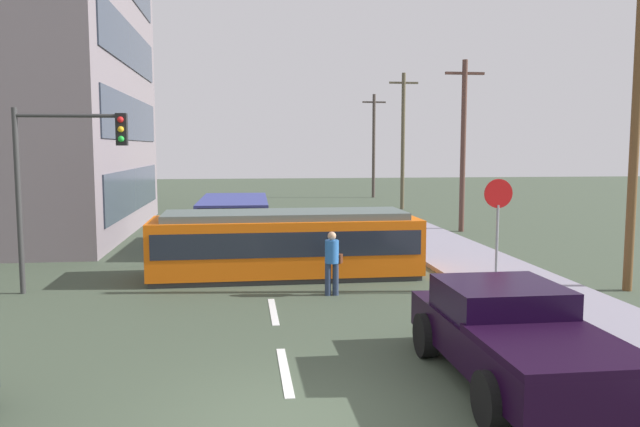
{
  "coord_description": "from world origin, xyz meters",
  "views": [
    {
      "loc": [
        -0.68,
        -8.45,
        3.83
      ],
      "look_at": [
        1.43,
        8.6,
        2.02
      ],
      "focal_mm": 35.31,
      "sensor_mm": 36.0,
      "label": 1
    }
  ],
  "objects_px": {
    "utility_pole_distant": "(374,144)",
    "city_bus": "(234,219)",
    "pickup_truck_parked": "(513,336)",
    "utility_pole_far": "(403,139)",
    "pedestrian_crossing": "(332,259)",
    "utility_pole_near": "(636,119)",
    "stop_sign": "(498,211)",
    "traffic_light_mast": "(63,164)",
    "streetcar_tram": "(285,243)",
    "utility_pole_mid": "(463,143)"
  },
  "relations": [
    {
      "from": "utility_pole_near",
      "to": "utility_pole_mid",
      "type": "relative_size",
      "value": 1.14
    },
    {
      "from": "streetcar_tram",
      "to": "utility_pole_far",
      "type": "height_order",
      "value": "utility_pole_far"
    },
    {
      "from": "traffic_light_mast",
      "to": "utility_pole_near",
      "type": "xyz_separation_m",
      "value": [
        14.88,
        -1.62,
        1.16
      ]
    },
    {
      "from": "utility_pole_mid",
      "to": "utility_pole_distant",
      "type": "bearing_deg",
      "value": 89.79
    },
    {
      "from": "city_bus",
      "to": "pedestrian_crossing",
      "type": "xyz_separation_m",
      "value": [
        2.62,
        -8.21,
        -0.15
      ]
    },
    {
      "from": "traffic_light_mast",
      "to": "utility_pole_far",
      "type": "height_order",
      "value": "utility_pole_far"
    },
    {
      "from": "traffic_light_mast",
      "to": "utility_pole_mid",
      "type": "height_order",
      "value": "utility_pole_mid"
    },
    {
      "from": "pedestrian_crossing",
      "to": "stop_sign",
      "type": "relative_size",
      "value": 0.58
    },
    {
      "from": "pedestrian_crossing",
      "to": "utility_pole_far",
      "type": "height_order",
      "value": "utility_pole_far"
    },
    {
      "from": "streetcar_tram",
      "to": "city_bus",
      "type": "xyz_separation_m",
      "value": [
        -1.58,
        5.65,
        0.08
      ]
    },
    {
      "from": "city_bus",
      "to": "pickup_truck_parked",
      "type": "xyz_separation_m",
      "value": [
        4.65,
        -14.66,
        -0.29
      ]
    },
    {
      "from": "utility_pole_distant",
      "to": "utility_pole_far",
      "type": "bearing_deg",
      "value": -90.9
    },
    {
      "from": "stop_sign",
      "to": "traffic_light_mast",
      "type": "height_order",
      "value": "traffic_light_mast"
    },
    {
      "from": "stop_sign",
      "to": "utility_pole_distant",
      "type": "bearing_deg",
      "value": 83.9
    },
    {
      "from": "pedestrian_crossing",
      "to": "utility_pole_far",
      "type": "bearing_deg",
      "value": 71.14
    },
    {
      "from": "stop_sign",
      "to": "utility_pole_far",
      "type": "xyz_separation_m",
      "value": [
        3.26,
        22.52,
        2.17
      ]
    },
    {
      "from": "city_bus",
      "to": "traffic_light_mast",
      "type": "xyz_separation_m",
      "value": [
        -4.3,
        -7.03,
        2.32
      ]
    },
    {
      "from": "pickup_truck_parked",
      "to": "utility_pole_far",
      "type": "xyz_separation_m",
      "value": [
        5.56,
        28.67,
        3.57
      ]
    },
    {
      "from": "pedestrian_crossing",
      "to": "utility_pole_near",
      "type": "height_order",
      "value": "utility_pole_near"
    },
    {
      "from": "traffic_light_mast",
      "to": "utility_pole_near",
      "type": "height_order",
      "value": "utility_pole_near"
    },
    {
      "from": "streetcar_tram",
      "to": "traffic_light_mast",
      "type": "height_order",
      "value": "traffic_light_mast"
    },
    {
      "from": "streetcar_tram",
      "to": "traffic_light_mast",
      "type": "distance_m",
      "value": 6.5
    },
    {
      "from": "city_bus",
      "to": "utility_pole_distant",
      "type": "relative_size",
      "value": 0.76
    },
    {
      "from": "utility_pole_mid",
      "to": "pickup_truck_parked",
      "type": "bearing_deg",
      "value": -107.23
    },
    {
      "from": "utility_pole_near",
      "to": "utility_pole_distant",
      "type": "distance_m",
      "value": 32.07
    },
    {
      "from": "traffic_light_mast",
      "to": "utility_pole_distant",
      "type": "bearing_deg",
      "value": 64.3
    },
    {
      "from": "pedestrian_crossing",
      "to": "utility_pole_near",
      "type": "distance_m",
      "value": 8.76
    },
    {
      "from": "utility_pole_near",
      "to": "utility_pole_mid",
      "type": "distance_m",
      "value": 12.15
    },
    {
      "from": "streetcar_tram",
      "to": "utility_pole_distant",
      "type": "xyz_separation_m",
      "value": [
        8.77,
        29.07,
        3.11
      ]
    },
    {
      "from": "traffic_light_mast",
      "to": "utility_pole_distant",
      "type": "distance_m",
      "value": 33.8
    },
    {
      "from": "city_bus",
      "to": "utility_pole_distant",
      "type": "bearing_deg",
      "value": 66.14
    },
    {
      "from": "city_bus",
      "to": "pedestrian_crossing",
      "type": "relative_size",
      "value": 3.58
    },
    {
      "from": "utility_pole_distant",
      "to": "city_bus",
      "type": "bearing_deg",
      "value": -113.86
    },
    {
      "from": "traffic_light_mast",
      "to": "utility_pole_near",
      "type": "relative_size",
      "value": 0.55
    },
    {
      "from": "streetcar_tram",
      "to": "city_bus",
      "type": "height_order",
      "value": "streetcar_tram"
    },
    {
      "from": "pedestrian_crossing",
      "to": "utility_pole_mid",
      "type": "height_order",
      "value": "utility_pole_mid"
    },
    {
      "from": "utility_pole_near",
      "to": "utility_pole_mid",
      "type": "xyz_separation_m",
      "value": [
        -0.3,
        12.14,
        -0.53
      ]
    },
    {
      "from": "city_bus",
      "to": "utility_pole_distant",
      "type": "height_order",
      "value": "utility_pole_distant"
    },
    {
      "from": "utility_pole_near",
      "to": "utility_pole_distant",
      "type": "bearing_deg",
      "value": 90.4
    },
    {
      "from": "utility_pole_distant",
      "to": "utility_pole_near",
      "type": "bearing_deg",
      "value": -89.6
    },
    {
      "from": "streetcar_tram",
      "to": "utility_pole_mid",
      "type": "height_order",
      "value": "utility_pole_mid"
    },
    {
      "from": "city_bus",
      "to": "utility_pole_near",
      "type": "distance_m",
      "value": 14.1
    },
    {
      "from": "traffic_light_mast",
      "to": "pickup_truck_parked",
      "type": "bearing_deg",
      "value": -40.43
    },
    {
      "from": "pedestrian_crossing",
      "to": "traffic_light_mast",
      "type": "distance_m",
      "value": 7.44
    },
    {
      "from": "streetcar_tram",
      "to": "stop_sign",
      "type": "height_order",
      "value": "stop_sign"
    },
    {
      "from": "streetcar_tram",
      "to": "utility_pole_near",
      "type": "bearing_deg",
      "value": -18.43
    },
    {
      "from": "pickup_truck_parked",
      "to": "utility_pole_mid",
      "type": "height_order",
      "value": "utility_pole_mid"
    },
    {
      "from": "utility_pole_near",
      "to": "utility_pole_far",
      "type": "height_order",
      "value": "utility_pole_near"
    },
    {
      "from": "streetcar_tram",
      "to": "utility_pole_far",
      "type": "relative_size",
      "value": 0.94
    },
    {
      "from": "pickup_truck_parked",
      "to": "utility_pole_far",
      "type": "bearing_deg",
      "value": 79.03
    }
  ]
}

